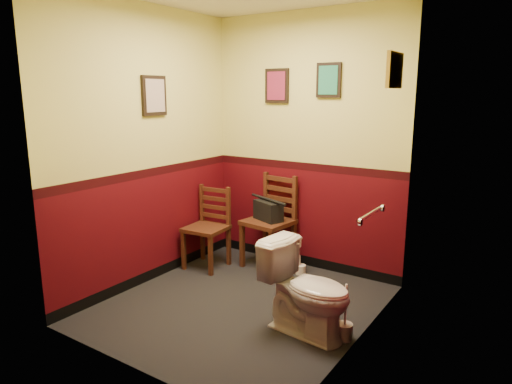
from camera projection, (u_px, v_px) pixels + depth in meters
floor at (241, 305)px, 4.12m from camera, size 2.20×2.40×0.00m
wall_back at (306, 144)px, 4.81m from camera, size 2.20×0.00×2.70m
wall_front at (128, 178)px, 2.86m from camera, size 2.20×0.00×2.70m
wall_left at (148, 148)px, 4.43m from camera, size 0.00×2.40×2.70m
wall_right at (365, 168)px, 3.24m from camera, size 0.00×2.40×2.70m
grab_bar at (370, 214)px, 3.55m from camera, size 0.05×0.56×0.06m
framed_print_back_a at (277, 86)px, 4.86m from camera, size 0.28×0.04×0.36m
framed_print_back_b at (329, 80)px, 4.52m from camera, size 0.26×0.04×0.34m
framed_print_left at (154, 96)px, 4.40m from camera, size 0.04×0.30×0.38m
framed_print_right at (394, 70)px, 3.59m from camera, size 0.04×0.34×0.28m
toilet at (307, 290)px, 3.57m from camera, size 0.78×0.50×0.73m
toilet_brush at (344, 330)px, 3.53m from camera, size 0.13×0.13×0.46m
chair_left at (208, 227)px, 4.97m from camera, size 0.44×0.44×0.88m
chair_right at (271, 221)px, 4.99m from camera, size 0.52×0.52×1.00m
handbag at (268, 211)px, 4.93m from camera, size 0.37×0.28×0.25m
tp_stack at (296, 258)px, 4.82m from camera, size 0.22×0.14×0.39m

